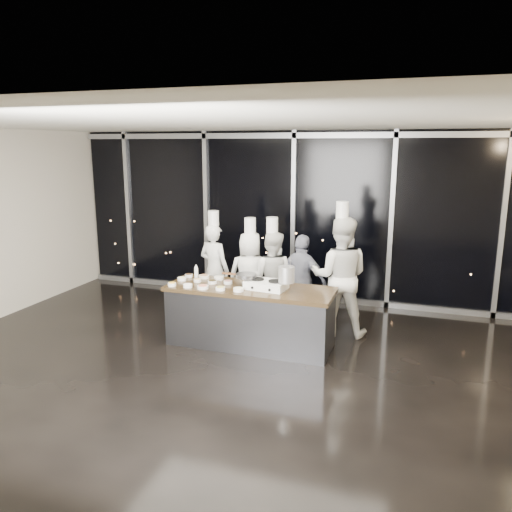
{
  "coord_description": "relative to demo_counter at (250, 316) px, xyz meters",
  "views": [
    {
      "loc": [
        2.32,
        -5.72,
        2.94
      ],
      "look_at": [
        -0.01,
        1.2,
        1.3
      ],
      "focal_mm": 35.0,
      "sensor_mm": 36.0,
      "label": 1
    }
  ],
  "objects": [
    {
      "name": "ground",
      "position": [
        0.0,
        -0.9,
        -0.45
      ],
      "size": [
        9.0,
        9.0,
        0.0
      ],
      "primitive_type": "plane",
      "color": "black",
      "rests_on": "ground"
    },
    {
      "name": "room_shell",
      "position": [
        0.18,
        -0.9,
        1.79
      ],
      "size": [
        9.02,
        7.02,
        3.21
      ],
      "color": "beige",
      "rests_on": "ground"
    },
    {
      "name": "window_wall",
      "position": [
        0.0,
        2.53,
        1.14
      ],
      "size": [
        8.9,
        0.11,
        3.2
      ],
      "color": "black",
      "rests_on": "ground"
    },
    {
      "name": "demo_counter",
      "position": [
        0.0,
        0.0,
        0.0
      ],
      "size": [
        2.46,
        0.86,
        0.9
      ],
      "color": "#3C3D42",
      "rests_on": "ground"
    },
    {
      "name": "stove",
      "position": [
        0.25,
        -0.01,
        0.51
      ],
      "size": [
        0.62,
        0.42,
        0.14
      ],
      "rotation": [
        0.0,
        0.0,
        -0.12
      ],
      "color": "white",
      "rests_on": "demo_counter"
    },
    {
      "name": "frying_pan",
      "position": [
        -0.07,
        0.01,
        0.61
      ],
      "size": [
        0.55,
        0.34,
        0.05
      ],
      "rotation": [
        0.0,
        0.0,
        -0.12
      ],
      "color": "slate",
      "rests_on": "stove"
    },
    {
      "name": "stock_pot",
      "position": [
        0.57,
        -0.06,
        0.7
      ],
      "size": [
        0.25,
        0.25,
        0.23
      ],
      "primitive_type": "cylinder",
      "rotation": [
        0.0,
        0.0,
        -0.12
      ],
      "color": "silver",
      "rests_on": "stove"
    },
    {
      "name": "prep_bowls",
      "position": [
        -0.69,
        -0.05,
        0.47
      ],
      "size": [
        1.17,
        0.71,
        0.05
      ],
      "color": "white",
      "rests_on": "demo_counter"
    },
    {
      "name": "squeeze_bottle",
      "position": [
        -0.97,
        0.24,
        0.55
      ],
      "size": [
        0.06,
        0.06,
        0.22
      ],
      "color": "white",
      "rests_on": "demo_counter"
    },
    {
      "name": "chef_far_left",
      "position": [
        -1.06,
        1.16,
        0.37
      ],
      "size": [
        0.66,
        0.52,
        1.84
      ],
      "rotation": [
        0.0,
        0.0,
        2.89
      ],
      "color": "silver",
      "rests_on": "ground"
    },
    {
      "name": "chef_left",
      "position": [
        -0.36,
        1.03,
        0.33
      ],
      "size": [
        0.86,
        0.68,
        1.77
      ],
      "rotation": [
        0.0,
        0.0,
        3.42
      ],
      "color": "silver",
      "rests_on": "ground"
    },
    {
      "name": "chef_center",
      "position": [
        0.01,
        1.06,
        0.34
      ],
      "size": [
        0.76,
        0.59,
        1.79
      ],
      "rotation": [
        0.0,
        0.0,
        3.15
      ],
      "color": "silver",
      "rests_on": "ground"
    },
    {
      "name": "guest",
      "position": [
        0.53,
        1.07,
        0.31
      ],
      "size": [
        0.97,
        0.64,
        1.52
      ],
      "rotation": [
        0.0,
        0.0,
        2.81
      ],
      "color": "#141A38",
      "rests_on": "ground"
    },
    {
      "name": "chef_right",
      "position": [
        1.17,
        0.9,
        0.49
      ],
      "size": [
        0.98,
        0.8,
        2.1
      ],
      "rotation": [
        0.0,
        0.0,
        3.24
      ],
      "color": "silver",
      "rests_on": "ground"
    }
  ]
}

